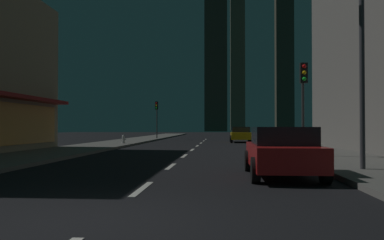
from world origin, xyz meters
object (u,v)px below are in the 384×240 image
(fire_hydrant_far_left, at_px, (123,139))
(traffic_light_far_left, at_px, (157,111))
(traffic_light_near_right, at_px, (303,88))
(street_lamp_right, at_px, (335,11))
(car_parked_near, at_px, (282,151))
(car_parked_far, at_px, (241,134))

(fire_hydrant_far_left, distance_m, traffic_light_far_left, 13.84)
(traffic_light_near_right, bearing_deg, street_lamp_right, -91.28)
(street_lamp_right, bearing_deg, car_parked_near, -151.05)
(traffic_light_near_right, distance_m, traffic_light_far_left, 28.51)
(fire_hydrant_far_left, height_order, street_lamp_right, street_lamp_right)
(car_parked_near, bearing_deg, street_lamp_right, 28.95)
(car_parked_near, relative_size, traffic_light_far_left, 1.01)
(traffic_light_near_right, height_order, street_lamp_right, street_lamp_right)
(car_parked_far, distance_m, traffic_light_near_right, 19.49)
(car_parked_far, xyz_separation_m, traffic_light_far_left, (-9.10, 7.06, 2.45))
(car_parked_far, height_order, fire_hydrant_far_left, car_parked_far)
(car_parked_far, bearing_deg, traffic_light_near_right, -84.36)
(car_parked_near, distance_m, traffic_light_far_left, 34.00)
(car_parked_near, distance_m, fire_hydrant_far_left, 21.34)
(car_parked_near, relative_size, street_lamp_right, 0.64)
(car_parked_near, bearing_deg, traffic_light_far_left, 105.57)
(fire_hydrant_far_left, bearing_deg, street_lamp_right, -58.11)
(traffic_light_near_right, bearing_deg, fire_hydrant_far_left, 131.82)
(street_lamp_right, bearing_deg, traffic_light_far_left, 108.95)
(fire_hydrant_far_left, xyz_separation_m, traffic_light_far_left, (0.40, 13.56, 2.74))
(fire_hydrant_far_left, bearing_deg, car_parked_far, 34.39)
(traffic_light_near_right, relative_size, street_lamp_right, 0.64)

